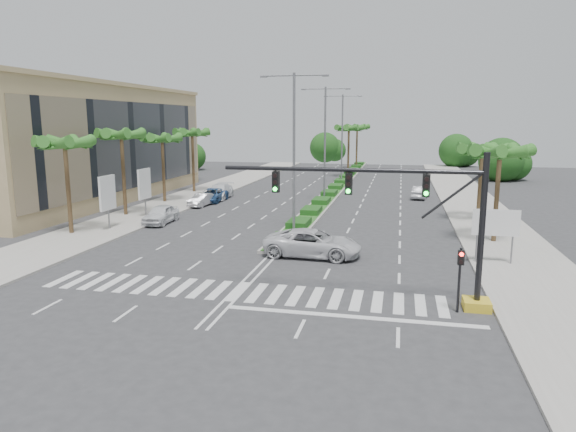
{
  "coord_description": "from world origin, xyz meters",
  "views": [
    {
      "loc": [
        7.82,
        -23.79,
        8.54
      ],
      "look_at": [
        1.44,
        5.34,
        3.0
      ],
      "focal_mm": 32.0,
      "sensor_mm": 36.0,
      "label": 1
    }
  ],
  "objects_px": {
    "car_parked_b": "(202,200)",
    "car_crossing": "(313,243)",
    "car_parked_d": "(219,192)",
    "car_parked_a": "(161,214)",
    "car_parked_c": "(212,195)",
    "car_right": "(420,192)"
  },
  "relations": [
    {
      "from": "car_right",
      "to": "car_parked_b",
      "type": "bearing_deg",
      "value": 32.47
    },
    {
      "from": "car_parked_a",
      "to": "car_parked_c",
      "type": "height_order",
      "value": "car_parked_a"
    },
    {
      "from": "car_parked_a",
      "to": "car_crossing",
      "type": "distance_m",
      "value": 16.37
    },
    {
      "from": "car_parked_b",
      "to": "car_parked_c",
      "type": "xyz_separation_m",
      "value": [
        0.0,
        2.93,
        0.06
      ]
    },
    {
      "from": "car_parked_c",
      "to": "car_parked_d",
      "type": "height_order",
      "value": "car_parked_d"
    },
    {
      "from": "car_crossing",
      "to": "car_parked_c",
      "type": "bearing_deg",
      "value": 38.39
    },
    {
      "from": "car_parked_b",
      "to": "car_parked_d",
      "type": "height_order",
      "value": "car_parked_d"
    },
    {
      "from": "car_crossing",
      "to": "car_parked_b",
      "type": "bearing_deg",
      "value": 42.8
    },
    {
      "from": "car_right",
      "to": "car_crossing",
      "type": "bearing_deg",
      "value": 82.09
    },
    {
      "from": "car_crossing",
      "to": "car_parked_d",
      "type": "bearing_deg",
      "value": 35.47
    },
    {
      "from": "car_parked_a",
      "to": "car_parked_d",
      "type": "height_order",
      "value": "car_parked_d"
    },
    {
      "from": "car_parked_c",
      "to": "car_right",
      "type": "xyz_separation_m",
      "value": [
        21.88,
        7.22,
        -0.0
      ]
    },
    {
      "from": "car_parked_c",
      "to": "car_crossing",
      "type": "xyz_separation_m",
      "value": [
        14.35,
        -19.95,
        0.16
      ]
    },
    {
      "from": "car_parked_b",
      "to": "car_parked_d",
      "type": "xyz_separation_m",
      "value": [
        0.0,
        5.24,
        0.15
      ]
    },
    {
      "from": "car_parked_c",
      "to": "car_parked_d",
      "type": "bearing_deg",
      "value": 89.47
    },
    {
      "from": "car_parked_a",
      "to": "car_parked_d",
      "type": "distance_m",
      "value": 14.39
    },
    {
      "from": "car_parked_d",
      "to": "car_crossing",
      "type": "distance_m",
      "value": 26.49
    },
    {
      "from": "car_parked_b",
      "to": "car_parked_c",
      "type": "relative_size",
      "value": 0.78
    },
    {
      "from": "car_parked_d",
      "to": "car_crossing",
      "type": "height_order",
      "value": "car_crossing"
    },
    {
      "from": "car_parked_d",
      "to": "car_right",
      "type": "height_order",
      "value": "car_parked_d"
    },
    {
      "from": "car_parked_a",
      "to": "car_parked_b",
      "type": "xyz_separation_m",
      "value": [
        0.0,
        9.15,
        -0.14
      ]
    },
    {
      "from": "car_parked_b",
      "to": "car_crossing",
      "type": "height_order",
      "value": "car_crossing"
    }
  ]
}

